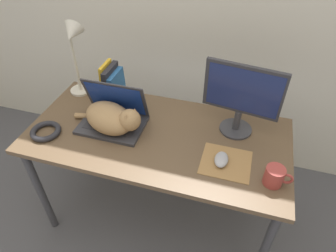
{
  "coord_description": "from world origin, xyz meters",
  "views": [
    {
      "loc": [
        0.39,
        -0.78,
        1.8
      ],
      "look_at": [
        0.07,
        0.3,
        0.83
      ],
      "focal_mm": 32.0,
      "sensor_mm": 36.0,
      "label": 1
    }
  ],
  "objects_px": {
    "book_row": "(112,85)",
    "desk_lamp": "(74,47)",
    "cat": "(112,118)",
    "computer_mouse": "(221,159)",
    "external_monitor": "(242,97)",
    "laptop": "(113,117)",
    "mug": "(275,176)",
    "cable_coil": "(46,131)"
  },
  "relations": [
    {
      "from": "cat",
      "to": "cable_coil",
      "type": "xyz_separation_m",
      "value": [
        -0.33,
        -0.13,
        -0.06
      ]
    },
    {
      "from": "cat",
      "to": "book_row",
      "type": "distance_m",
      "value": 0.28
    },
    {
      "from": "computer_mouse",
      "to": "desk_lamp",
      "type": "height_order",
      "value": "desk_lamp"
    },
    {
      "from": "desk_lamp",
      "to": "cable_coil",
      "type": "relative_size",
      "value": 2.97
    },
    {
      "from": "laptop",
      "to": "desk_lamp",
      "type": "distance_m",
      "value": 0.46
    },
    {
      "from": "cat",
      "to": "computer_mouse",
      "type": "xyz_separation_m",
      "value": [
        0.6,
        -0.07,
        -0.06
      ]
    },
    {
      "from": "book_row",
      "to": "mug",
      "type": "height_order",
      "value": "book_row"
    },
    {
      "from": "book_row",
      "to": "desk_lamp",
      "type": "distance_m",
      "value": 0.3
    },
    {
      "from": "book_row",
      "to": "mug",
      "type": "distance_m",
      "value": 1.03
    },
    {
      "from": "external_monitor",
      "to": "computer_mouse",
      "type": "height_order",
      "value": "external_monitor"
    },
    {
      "from": "desk_lamp",
      "to": "cable_coil",
      "type": "distance_m",
      "value": 0.49
    },
    {
      "from": "cat",
      "to": "computer_mouse",
      "type": "relative_size",
      "value": 4.0
    },
    {
      "from": "cat",
      "to": "desk_lamp",
      "type": "xyz_separation_m",
      "value": [
        -0.32,
        0.25,
        0.24
      ]
    },
    {
      "from": "desk_lamp",
      "to": "mug",
      "type": "relative_size",
      "value": 3.79
    },
    {
      "from": "cat",
      "to": "desk_lamp",
      "type": "relative_size",
      "value": 0.88
    },
    {
      "from": "cable_coil",
      "to": "cat",
      "type": "bearing_deg",
      "value": 21.82
    },
    {
      "from": "cat",
      "to": "computer_mouse",
      "type": "height_order",
      "value": "cat"
    },
    {
      "from": "book_row",
      "to": "computer_mouse",
      "type": "bearing_deg",
      "value": -24.99
    },
    {
      "from": "computer_mouse",
      "to": "book_row",
      "type": "xyz_separation_m",
      "value": [
        -0.71,
        0.33,
        0.09
      ]
    },
    {
      "from": "external_monitor",
      "to": "desk_lamp",
      "type": "bearing_deg",
      "value": 176.02
    },
    {
      "from": "laptop",
      "to": "book_row",
      "type": "height_order",
      "value": "laptop"
    },
    {
      "from": "desk_lamp",
      "to": "cable_coil",
      "type": "height_order",
      "value": "desk_lamp"
    },
    {
      "from": "laptop",
      "to": "cable_coil",
      "type": "relative_size",
      "value": 2.17
    },
    {
      "from": "external_monitor",
      "to": "book_row",
      "type": "distance_m",
      "value": 0.76
    },
    {
      "from": "cat",
      "to": "book_row",
      "type": "relative_size",
      "value": 1.72
    },
    {
      "from": "computer_mouse",
      "to": "cable_coil",
      "type": "distance_m",
      "value": 0.93
    },
    {
      "from": "external_monitor",
      "to": "computer_mouse",
      "type": "relative_size",
      "value": 3.73
    },
    {
      "from": "laptop",
      "to": "desk_lamp",
      "type": "bearing_deg",
      "value": 145.36
    },
    {
      "from": "laptop",
      "to": "mug",
      "type": "height_order",
      "value": "laptop"
    },
    {
      "from": "mug",
      "to": "laptop",
      "type": "bearing_deg",
      "value": 168.31
    },
    {
      "from": "laptop",
      "to": "desk_lamp",
      "type": "xyz_separation_m",
      "value": [
        -0.3,
        0.21,
        0.27
      ]
    },
    {
      "from": "external_monitor",
      "to": "cable_coil",
      "type": "bearing_deg",
      "value": -161.75
    },
    {
      "from": "external_monitor",
      "to": "computer_mouse",
      "type": "xyz_separation_m",
      "value": [
        -0.04,
        -0.26,
        -0.2
      ]
    },
    {
      "from": "external_monitor",
      "to": "desk_lamp",
      "type": "distance_m",
      "value": 0.96
    },
    {
      "from": "laptop",
      "to": "computer_mouse",
      "type": "bearing_deg",
      "value": -10.98
    },
    {
      "from": "mug",
      "to": "computer_mouse",
      "type": "bearing_deg",
      "value": 166.53
    },
    {
      "from": "cat",
      "to": "mug",
      "type": "relative_size",
      "value": 3.32
    },
    {
      "from": "laptop",
      "to": "mug",
      "type": "relative_size",
      "value": 2.77
    },
    {
      "from": "book_row",
      "to": "desk_lamp",
      "type": "relative_size",
      "value": 0.51
    },
    {
      "from": "cable_coil",
      "to": "computer_mouse",
      "type": "bearing_deg",
      "value": 3.63
    },
    {
      "from": "laptop",
      "to": "external_monitor",
      "type": "bearing_deg",
      "value": 12.21
    },
    {
      "from": "computer_mouse",
      "to": "mug",
      "type": "relative_size",
      "value": 0.83
    }
  ]
}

